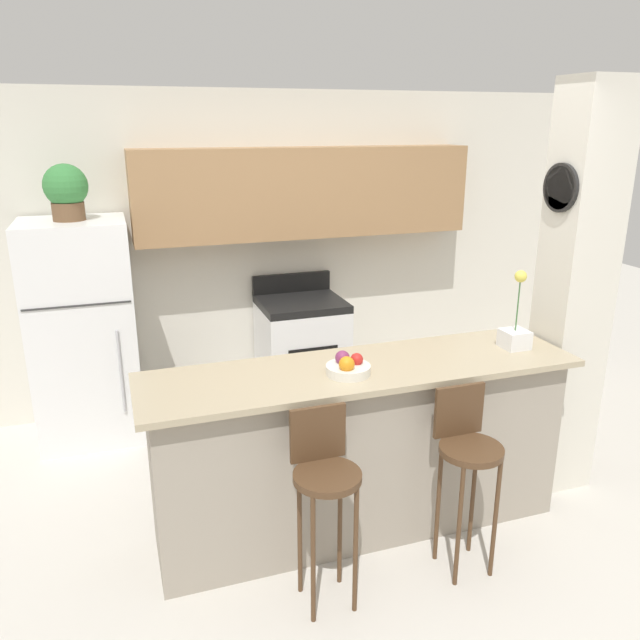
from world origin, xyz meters
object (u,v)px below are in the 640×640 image
refrigerator (83,333)px  bar_stool_right (467,453)px  bar_stool_left (325,480)px  trash_bin (174,413)px  fruit_bowl (348,367)px  orchid_vase (515,331)px  stove_range (302,352)px  potted_plant_on_fridge (66,190)px

refrigerator → bar_stool_right: 2.90m
bar_stool_left → trash_bin: 2.10m
bar_stool_right → fruit_bowl: bearing=140.7°
trash_bin → orchid_vase: bearing=-38.6°
fruit_bowl → stove_range: bearing=80.6°
bar_stool_right → fruit_bowl: fruit_bowl is taller
orchid_vase → fruit_bowl: orchid_vase is taller
bar_stool_left → refrigerator: bearing=116.7°
potted_plant_on_fridge → trash_bin: (0.59, -0.22, -1.66)m
refrigerator → potted_plant_on_fridge: potted_plant_on_fridge is taller
bar_stool_right → trash_bin: bearing=123.3°
bar_stool_right → fruit_bowl: 0.76m
stove_range → bar_stool_right: 2.25m
bar_stool_right → trash_bin: size_ratio=2.65×
stove_range → orchid_vase: (0.78, -1.76, 0.66)m
potted_plant_on_fridge → orchid_vase: 3.10m
refrigerator → bar_stool_right: (1.89, -2.20, -0.15)m
refrigerator → bar_stool_left: bearing=-63.3°
stove_range → potted_plant_on_fridge: (-1.68, -0.03, 1.39)m
refrigerator → trash_bin: bearing=-20.8°
bar_stool_left → bar_stool_right: size_ratio=1.00×
bar_stool_left → potted_plant_on_fridge: 2.73m
fruit_bowl → trash_bin: (-0.80, 1.57, -0.87)m
potted_plant_on_fridge → bar_stool_left: bearing=-63.3°
stove_range → fruit_bowl: fruit_bowl is taller
stove_range → bar_stool_left: 2.32m
potted_plant_on_fridge → bar_stool_right: bearing=-49.4°
bar_stool_right → potted_plant_on_fridge: bearing=130.6°
refrigerator → trash_bin: 0.89m
bar_stool_right → fruit_bowl: (-0.50, 0.41, 0.39)m
bar_stool_left → bar_stool_right: (0.78, 0.00, 0.00)m
refrigerator → bar_stool_right: bearing=-49.4°
stove_range → orchid_vase: bearing=-66.0°
refrigerator → potted_plant_on_fridge: bearing=119.0°
fruit_bowl → trash_bin: fruit_bowl is taller
bar_stool_left → potted_plant_on_fridge: bearing=116.7°
bar_stool_right → trash_bin: 2.41m
refrigerator → potted_plant_on_fridge: (-0.00, 0.00, 1.03)m
bar_stool_left → fruit_bowl: 0.63m
potted_plant_on_fridge → fruit_bowl: size_ratio=1.61×
potted_plant_on_fridge → trash_bin: 1.78m
potted_plant_on_fridge → fruit_bowl: potted_plant_on_fridge is taller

